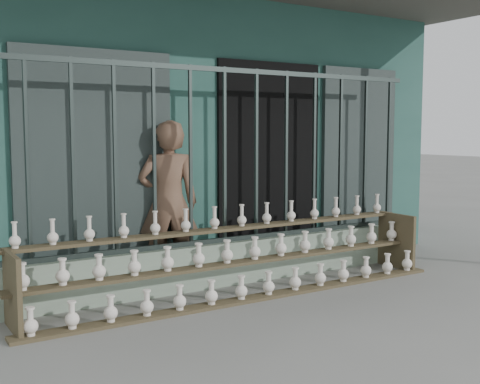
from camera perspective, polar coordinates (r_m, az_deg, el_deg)
ground at (r=5.34m, az=5.82°, el=-11.66°), size 60.00×60.00×0.00m
workshop_building at (r=8.83m, az=-11.22°, el=5.81°), size 7.40×6.60×3.21m
parapet_wall at (r=6.33m, az=-1.45°, el=-6.77°), size 5.00×0.20×0.45m
security_fence at (r=6.18m, az=-1.48°, el=3.46°), size 5.00×0.04×1.80m
shelf_rack at (r=5.93m, az=0.19°, el=-6.25°), size 4.50×0.68×0.85m
elderly_woman at (r=6.29m, az=-6.79°, el=-1.05°), size 0.73×0.59×1.71m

